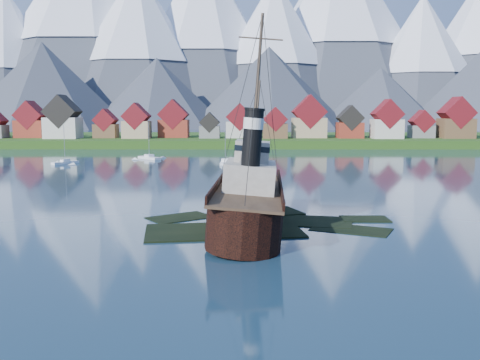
{
  "coord_description": "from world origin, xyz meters",
  "views": [
    {
      "loc": [
        -0.78,
        -62.71,
        13.96
      ],
      "look_at": [
        -1.15,
        6.0,
        5.0
      ],
      "focal_mm": 40.0,
      "sensor_mm": 36.0,
      "label": 1
    }
  ],
  "objects_px": {
    "sailboat_e": "(225,163)",
    "sailboat_c": "(149,158)",
    "tugboat_wreck": "(247,199)",
    "sailboat_b": "(65,163)"
  },
  "relations": [
    {
      "from": "tugboat_wreck",
      "to": "sailboat_c",
      "type": "relative_size",
      "value": 2.93
    },
    {
      "from": "sailboat_b",
      "to": "tugboat_wreck",
      "type": "bearing_deg",
      "value": -18.97
    },
    {
      "from": "sailboat_c",
      "to": "sailboat_e",
      "type": "relative_size",
      "value": 1.03
    },
    {
      "from": "sailboat_b",
      "to": "sailboat_e",
      "type": "height_order",
      "value": "sailboat_e"
    },
    {
      "from": "tugboat_wreck",
      "to": "sailboat_e",
      "type": "relative_size",
      "value": 3.02
    },
    {
      "from": "sailboat_c",
      "to": "sailboat_e",
      "type": "height_order",
      "value": "sailboat_c"
    },
    {
      "from": "tugboat_wreck",
      "to": "sailboat_e",
      "type": "xyz_separation_m",
      "value": [
        -5.08,
        75.91,
        -3.01
      ]
    },
    {
      "from": "sailboat_b",
      "to": "sailboat_c",
      "type": "xyz_separation_m",
      "value": [
        19.61,
        14.44,
        0.0
      ]
    },
    {
      "from": "sailboat_b",
      "to": "sailboat_e",
      "type": "bearing_deg",
      "value": 40.01
    },
    {
      "from": "sailboat_e",
      "to": "sailboat_c",
      "type": "bearing_deg",
      "value": 150.48
    }
  ]
}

